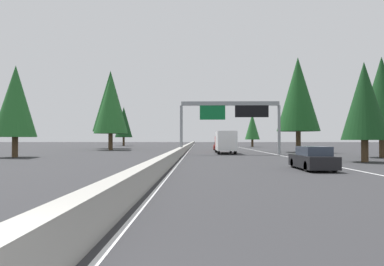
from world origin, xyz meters
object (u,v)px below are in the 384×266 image
(sedan_near_right, at_px, (313,159))
(box_truck_mid_left, at_px, (225,141))
(sedan_distant_a, at_px, (219,146))
(conifer_right_far, at_px, (252,127))
(sign_gantry_overhead, at_px, (231,112))
(conifer_left_mid, at_px, (110,101))
(conifer_left_near, at_px, (111,104))
(pickup_far_left, at_px, (225,143))
(conifer_right_near, at_px, (382,96))
(conifer_right_foreground, at_px, (364,101))
(conifer_left_foreground, at_px, (15,101))
(conifer_right_mid, at_px, (298,94))
(conifer_left_far, at_px, (124,122))

(sedan_near_right, relative_size, box_truck_mid_left, 0.52)
(sedan_distant_a, bearing_deg, conifer_right_far, -21.68)
(sign_gantry_overhead, xyz_separation_m, conifer_left_mid, (25.27, 22.08, 4.36))
(conifer_left_near, bearing_deg, pickup_far_left, -33.38)
(conifer_right_near, bearing_deg, sedan_near_right, 139.38)
(conifer_right_far, bearing_deg, sedan_near_right, 174.17)
(box_truck_mid_left, xyz_separation_m, sedan_distant_a, (13.73, -0.01, -0.93))
(conifer_right_foreground, distance_m, conifer_right_near, 8.75)
(conifer_left_foreground, bearing_deg, conifer_right_near, -89.76)
(conifer_left_mid, bearing_deg, conifer_left_foreground, 177.37)
(sedan_distant_a, bearing_deg, conifer_right_mid, -129.92)
(conifer_right_mid, bearing_deg, conifer_left_mid, 61.01)
(conifer_left_foreground, relative_size, conifer_left_near, 0.74)
(box_truck_mid_left, distance_m, pickup_far_left, 47.66)
(pickup_far_left, relative_size, conifer_left_mid, 0.35)
(pickup_far_left, height_order, conifer_right_far, conifer_right_far)
(conifer_left_near, distance_m, conifer_left_far, 38.62)
(sedan_near_right, distance_m, conifer_right_near, 19.30)
(conifer_right_foreground, xyz_separation_m, conifer_left_near, (29.79, 29.21, 2.96))
(pickup_far_left, bearing_deg, conifer_left_far, 82.74)
(sedan_distant_a, bearing_deg, conifer_left_foreground, 135.83)
(sedan_near_right, distance_m, box_truck_mid_left, 24.05)
(conifer_right_mid, bearing_deg, box_truck_mid_left, 111.78)
(box_truck_mid_left, xyz_separation_m, conifer_left_near, (13.11, 18.90, 6.46))
(conifer_left_foreground, height_order, conifer_left_mid, conifer_left_mid)
(conifer_right_foreground, relative_size, conifer_right_far, 1.01)
(sedan_near_right, height_order, conifer_right_foreground, conifer_right_foreground)
(conifer_left_foreground, relative_size, conifer_left_far, 0.87)
(conifer_left_foreground, relative_size, conifer_left_mid, 0.62)
(sedan_distant_a, distance_m, conifer_left_near, 20.32)
(pickup_far_left, bearing_deg, sign_gantry_overhead, 176.38)
(sign_gantry_overhead, distance_m, box_truck_mid_left, 4.66)
(pickup_far_left, relative_size, conifer_right_foreground, 0.66)
(sedan_near_right, bearing_deg, conifer_right_foreground, -43.61)
(conifer_right_far, bearing_deg, conifer_left_mid, 117.19)
(conifer_left_far, bearing_deg, pickup_far_left, -97.26)
(box_truck_mid_left, relative_size, conifer_right_foreground, 1.01)
(conifer_left_foreground, bearing_deg, sign_gantry_overhead, -73.05)
(box_truck_mid_left, distance_m, conifer_right_far, 40.04)
(pickup_far_left, distance_m, conifer_right_foreground, 64.65)
(sedan_near_right, xyz_separation_m, conifer_left_far, (74.96, 28.75, 6.17))
(sign_gantry_overhead, bearing_deg, conifer_left_mid, 41.14)
(sign_gantry_overhead, distance_m, conifer_left_near, 25.29)
(sign_gantry_overhead, xyz_separation_m, conifer_right_near, (-7.02, -14.96, 1.11))
(conifer_right_mid, relative_size, conifer_right_far, 1.68)
(sign_gantry_overhead, xyz_separation_m, conifer_left_far, (53.96, 25.78, 1.54))
(box_truck_mid_left, xyz_separation_m, conifer_right_foreground, (-16.68, -10.31, 3.50))
(conifer_right_far, bearing_deg, conifer_left_far, 70.34)
(conifer_right_mid, bearing_deg, conifer_left_near, 73.89)
(pickup_far_left, xyz_separation_m, conifer_left_near, (-34.39, 22.66, 7.15))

